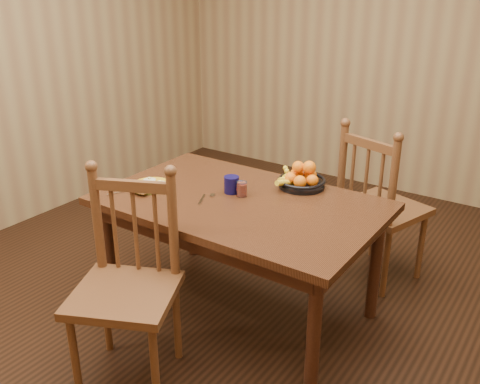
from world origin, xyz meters
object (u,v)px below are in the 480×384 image
Objects in this scene: breakfast_plate at (151,185)px; chair_near at (127,285)px; dining_table at (240,213)px; coffee_mug at (232,185)px; chair_far at (379,207)px; fruit_bowl at (301,179)px.

chair_near is at bearing -56.89° from breakfast_plate.
coffee_mug reaches higher than dining_table.
chair_far reaches higher than dining_table.
fruit_bowl is (0.19, 0.38, 0.14)m from dining_table.
chair_far is 1.00× the size of chair_near.
chair_near is at bearing -101.13° from dining_table.
breakfast_plate is at bearing -165.69° from dining_table.
fruit_bowl is at bearing 34.90° from breakfast_plate.
chair_far is at bearing 42.23° from chair_near.
chair_far is at bearing 42.05° from breakfast_plate.
chair_near is 0.79m from breakfast_plate.
dining_table is 1.48× the size of chair_far.
coffee_mug is 0.43m from fruit_bowl.
fruit_bowl is at bearing 47.19° from coffee_mug.
chair_far reaches higher than coffee_mug.
fruit_bowl is (0.75, 0.52, 0.04)m from breakfast_plate.
breakfast_plate is at bearing 98.36° from chair_near.
chair_far and chair_near have the same top height.
breakfast_plate is (-1.10, -0.99, 0.24)m from chair_far.
chair_near reaches higher than fruit_bowl.
chair_near is at bearing 84.57° from chair_far.
chair_far is at bearing 50.75° from coffee_mug.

